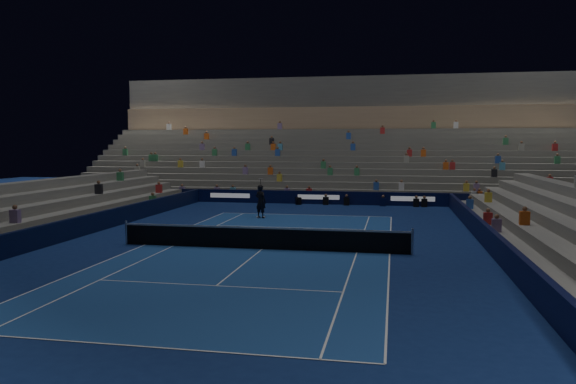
{
  "coord_description": "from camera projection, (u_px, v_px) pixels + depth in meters",
  "views": [
    {
      "loc": [
        5.6,
        -23.29,
        4.61
      ],
      "look_at": [
        0.0,
        6.0,
        2.0
      ],
      "focal_mm": 34.62,
      "sensor_mm": 36.0,
      "label": 1
    }
  ],
  "objects": [
    {
      "name": "ground",
      "position": [
        262.0,
        249.0,
        24.24
      ],
      "size": [
        90.0,
        90.0,
        0.0
      ],
      "primitive_type": "plane",
      "color": "navy",
      "rests_on": "ground"
    },
    {
      "name": "court_surface",
      "position": [
        262.0,
        249.0,
        24.24
      ],
      "size": [
        10.97,
        23.77,
        0.01
      ],
      "primitive_type": "cube",
      "color": "navy",
      "rests_on": "ground"
    },
    {
      "name": "sponsor_barrier_far",
      "position": [
        319.0,
        198.0,
        42.3
      ],
      "size": [
        44.0,
        0.25,
        1.0
      ],
      "primitive_type": "cube",
      "color": "black",
      "rests_on": "ground"
    },
    {
      "name": "sponsor_barrier_east",
      "position": [
        496.0,
        246.0,
        22.38
      ],
      "size": [
        0.25,
        37.0,
        1.0
      ],
      "primitive_type": "cube",
      "color": "black",
      "rests_on": "ground"
    },
    {
      "name": "sponsor_barrier_west",
      "position": [
        61.0,
        231.0,
        26.01
      ],
      "size": [
        0.25,
        37.0,
        1.0
      ],
      "primitive_type": "cube",
      "color": "black",
      "rests_on": "ground"
    },
    {
      "name": "grandstand_main",
      "position": [
        332.0,
        157.0,
        51.25
      ],
      "size": [
        44.0,
        15.2,
        11.2
      ],
      "color": "#5F5F5B",
      "rests_on": "ground"
    },
    {
      "name": "tennis_net",
      "position": [
        262.0,
        238.0,
        24.2
      ],
      "size": [
        12.9,
        0.1,
        1.1
      ],
      "color": "#B2B2B7",
      "rests_on": "ground"
    },
    {
      "name": "tennis_player",
      "position": [
        261.0,
        201.0,
        34.39
      ],
      "size": [
        0.89,
        0.76,
        2.06
      ],
      "primitive_type": "imported",
      "rotation": [
        0.0,
        0.0,
        2.71
      ],
      "color": "black",
      "rests_on": "ground"
    },
    {
      "name": "broadcast_camera",
      "position": [
        298.0,
        201.0,
        41.98
      ],
      "size": [
        0.55,
        0.92,
        0.54
      ],
      "color": "black",
      "rests_on": "ground"
    }
  ]
}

